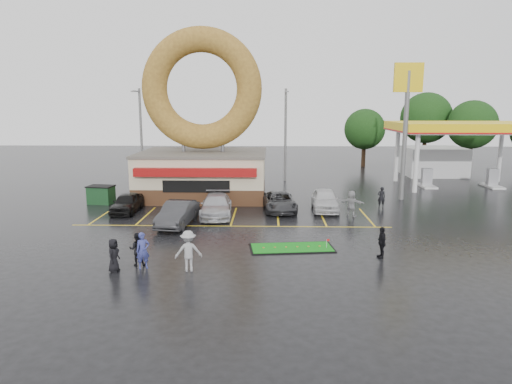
{
  "coord_description": "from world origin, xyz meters",
  "views": [
    {
      "loc": [
        2.35,
        -24.08,
        7.44
      ],
      "look_at": [
        1.6,
        3.29,
        2.2
      ],
      "focal_mm": 32.0,
      "sensor_mm": 36.0,
      "label": 1
    }
  ],
  "objects_px": {
    "streetlight_mid": "(285,133)",
    "streetlight_right": "(406,132)",
    "donut_shop": "(203,142)",
    "shell_sign": "(407,106)",
    "putting_green": "(292,248)",
    "person_blue": "(143,251)",
    "person_cameraman": "(382,242)",
    "car_white": "(325,200)",
    "dumpster": "(101,195)",
    "car_grey": "(279,202)",
    "gas_station": "(449,144)",
    "car_silver": "(216,206)",
    "car_black": "(127,203)",
    "car_dgrey": "(178,214)",
    "streetlight_left": "(141,133)"
  },
  "relations": [
    {
      "from": "car_dgrey",
      "to": "person_blue",
      "type": "xyz_separation_m",
      "value": [
        -0.1,
        -7.66,
        0.1
      ]
    },
    {
      "from": "streetlight_mid",
      "to": "streetlight_right",
      "type": "xyz_separation_m",
      "value": [
        12.0,
        1.0,
        0.0
      ]
    },
    {
      "from": "car_white",
      "to": "dumpster",
      "type": "bearing_deg",
      "value": 175.87
    },
    {
      "from": "streetlight_mid",
      "to": "car_dgrey",
      "type": "bearing_deg",
      "value": -112.77
    },
    {
      "from": "car_dgrey",
      "to": "car_white",
      "type": "bearing_deg",
      "value": 31.81
    },
    {
      "from": "person_blue",
      "to": "person_cameraman",
      "type": "bearing_deg",
      "value": -17.21
    },
    {
      "from": "car_silver",
      "to": "person_blue",
      "type": "bearing_deg",
      "value": -105.53
    },
    {
      "from": "car_dgrey",
      "to": "person_blue",
      "type": "relative_size",
      "value": 2.68
    },
    {
      "from": "car_black",
      "to": "car_grey",
      "type": "relative_size",
      "value": 0.86
    },
    {
      "from": "car_grey",
      "to": "person_blue",
      "type": "bearing_deg",
      "value": -123.88
    },
    {
      "from": "donut_shop",
      "to": "gas_station",
      "type": "bearing_deg",
      "value": 19.11
    },
    {
      "from": "gas_station",
      "to": "car_silver",
      "type": "distance_m",
      "value": 26.06
    },
    {
      "from": "streetlight_left",
      "to": "person_cameraman",
      "type": "bearing_deg",
      "value": -51.14
    },
    {
      "from": "donut_shop",
      "to": "putting_green",
      "type": "bearing_deg",
      "value": -64.7
    },
    {
      "from": "car_grey",
      "to": "car_black",
      "type": "bearing_deg",
      "value": 179.28
    },
    {
      "from": "car_dgrey",
      "to": "donut_shop",
      "type": "bearing_deg",
      "value": 95.38
    },
    {
      "from": "donut_shop",
      "to": "streetlight_right",
      "type": "height_order",
      "value": "donut_shop"
    },
    {
      "from": "shell_sign",
      "to": "car_dgrey",
      "type": "bearing_deg",
      "value": -152.47
    },
    {
      "from": "streetlight_left",
      "to": "putting_green",
      "type": "height_order",
      "value": "streetlight_left"
    },
    {
      "from": "car_silver",
      "to": "car_white",
      "type": "xyz_separation_m",
      "value": [
        7.59,
        1.88,
        0.04
      ]
    },
    {
      "from": "car_black",
      "to": "person_cameraman",
      "type": "height_order",
      "value": "person_cameraman"
    },
    {
      "from": "donut_shop",
      "to": "shell_sign",
      "type": "xyz_separation_m",
      "value": [
        16.0,
        -0.97,
        2.91
      ]
    },
    {
      "from": "gas_station",
      "to": "car_silver",
      "type": "height_order",
      "value": "gas_station"
    },
    {
      "from": "car_silver",
      "to": "putting_green",
      "type": "height_order",
      "value": "car_silver"
    },
    {
      "from": "streetlight_mid",
      "to": "car_white",
      "type": "relative_size",
      "value": 2.0
    },
    {
      "from": "person_cameraman",
      "to": "shell_sign",
      "type": "bearing_deg",
      "value": 156.46
    },
    {
      "from": "shell_sign",
      "to": "person_blue",
      "type": "relative_size",
      "value": 6.21
    },
    {
      "from": "car_white",
      "to": "dumpster",
      "type": "height_order",
      "value": "car_white"
    },
    {
      "from": "gas_station",
      "to": "person_blue",
      "type": "height_order",
      "value": "gas_station"
    },
    {
      "from": "dumpster",
      "to": "car_white",
      "type": "bearing_deg",
      "value": 2.31
    },
    {
      "from": "gas_station",
      "to": "putting_green",
      "type": "height_order",
      "value": "gas_station"
    },
    {
      "from": "car_grey",
      "to": "person_cameraman",
      "type": "distance_m",
      "value": 11.17
    },
    {
      "from": "dumpster",
      "to": "streetlight_left",
      "type": "bearing_deg",
      "value": 96.01
    },
    {
      "from": "streetlight_right",
      "to": "person_cameraman",
      "type": "xyz_separation_m",
      "value": [
        -8.05,
        -24.27,
        -3.99
      ]
    },
    {
      "from": "car_grey",
      "to": "car_white",
      "type": "bearing_deg",
      "value": -1.35
    },
    {
      "from": "streetlight_right",
      "to": "streetlight_left",
      "type": "bearing_deg",
      "value": -175.6
    },
    {
      "from": "streetlight_right",
      "to": "car_white",
      "type": "height_order",
      "value": "streetlight_right"
    },
    {
      "from": "dumpster",
      "to": "putting_green",
      "type": "bearing_deg",
      "value": -28.9
    },
    {
      "from": "car_grey",
      "to": "putting_green",
      "type": "distance_m",
      "value": 8.76
    },
    {
      "from": "donut_shop",
      "to": "shell_sign",
      "type": "height_order",
      "value": "donut_shop"
    },
    {
      "from": "streetlight_left",
      "to": "car_grey",
      "type": "xyz_separation_m",
      "value": [
        13.15,
        -12.19,
        -4.13
      ]
    },
    {
      "from": "donut_shop",
      "to": "gas_station",
      "type": "height_order",
      "value": "donut_shop"
    },
    {
      "from": "gas_station",
      "to": "dumpster",
      "type": "bearing_deg",
      "value": -159.9
    },
    {
      "from": "person_blue",
      "to": "person_cameraman",
      "type": "height_order",
      "value": "person_blue"
    },
    {
      "from": "car_black",
      "to": "dumpster",
      "type": "height_order",
      "value": "car_black"
    },
    {
      "from": "car_dgrey",
      "to": "putting_green",
      "type": "xyz_separation_m",
      "value": [
        6.91,
        -4.49,
        -0.72
      ]
    },
    {
      "from": "streetlight_left",
      "to": "person_blue",
      "type": "distance_m",
      "value": 25.27
    },
    {
      "from": "car_white",
      "to": "gas_station",
      "type": "bearing_deg",
      "value": 45.87
    },
    {
      "from": "car_dgrey",
      "to": "dumpster",
      "type": "xyz_separation_m",
      "value": [
        -7.15,
        6.29,
        -0.1
      ]
    },
    {
      "from": "shell_sign",
      "to": "car_grey",
      "type": "bearing_deg",
      "value": -156.56
    }
  ]
}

